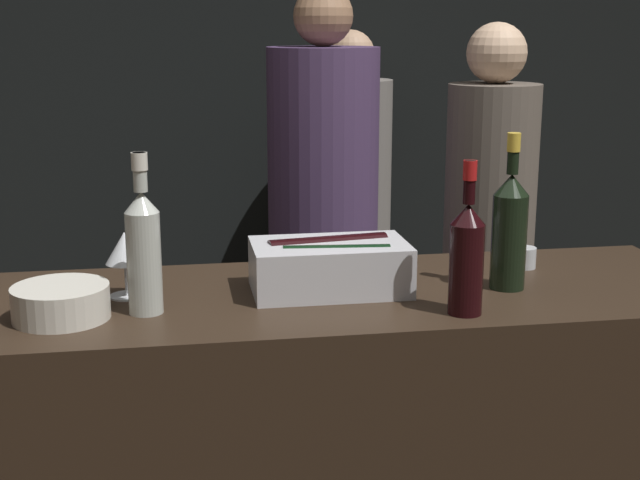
{
  "coord_description": "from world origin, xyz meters",
  "views": [
    {
      "loc": [
        -0.34,
        -1.68,
        1.7
      ],
      "look_at": [
        0.0,
        0.33,
        1.2
      ],
      "focal_mm": 50.0,
      "sensor_mm": 36.0,
      "label": 1
    }
  ],
  "objects": [
    {
      "name": "champagne_bottle",
      "position": [
        0.44,
        0.27,
        1.23
      ],
      "size": [
        0.08,
        0.08,
        0.37
      ],
      "color": "black",
      "rests_on": "bar_counter"
    },
    {
      "name": "red_wine_bottle_tall",
      "position": [
        0.28,
        0.1,
        1.21
      ],
      "size": [
        0.07,
        0.07,
        0.34
      ],
      "color": "black",
      "rests_on": "bar_counter"
    },
    {
      "name": "candle_votive",
      "position": [
        0.55,
        0.43,
        1.11
      ],
      "size": [
        0.06,
        0.06,
        0.05
      ],
      "color": "silver",
      "rests_on": "bar_counter"
    },
    {
      "name": "person_blond_tee",
      "position": [
        0.2,
        1.46,
        1.02
      ],
      "size": [
        0.4,
        0.4,
        1.83
      ],
      "rotation": [
        0.0,
        0.0,
        -2.08
      ],
      "color": "black",
      "rests_on": "ground_plane"
    },
    {
      "name": "wine_glass",
      "position": [
        -0.45,
        0.34,
        1.19
      ],
      "size": [
        0.09,
        0.09,
        0.15
      ],
      "color": "silver",
      "rests_on": "bar_counter"
    },
    {
      "name": "wall_back_chalkboard",
      "position": [
        0.0,
        2.49,
        1.4
      ],
      "size": [
        6.4,
        0.06,
        2.8
      ],
      "color": "black",
      "rests_on": "ground_plane"
    },
    {
      "name": "person_grey_polo",
      "position": [
        0.43,
        2.11,
        0.93
      ],
      "size": [
        0.37,
        0.37,
        1.67
      ],
      "rotation": [
        0.0,
        0.0,
        2.0
      ],
      "color": "black",
      "rests_on": "ground_plane"
    },
    {
      "name": "person_in_hoodie",
      "position": [
        0.78,
        1.31,
        0.96
      ],
      "size": [
        0.33,
        0.33,
        1.7
      ],
      "rotation": [
        0.0,
        0.0,
        -0.2
      ],
      "color": "black",
      "rests_on": "ground_plane"
    },
    {
      "name": "white_wine_bottle",
      "position": [
        -0.41,
        0.22,
        1.23
      ],
      "size": [
        0.08,
        0.08,
        0.35
      ],
      "color": "#B2B7AD",
      "rests_on": "bar_counter"
    },
    {
      "name": "ice_bin_with_bottles",
      "position": [
        0.02,
        0.31,
        1.14
      ],
      "size": [
        0.37,
        0.21,
        0.13
      ],
      "color": "silver",
      "rests_on": "bar_counter"
    },
    {
      "name": "bowl_white",
      "position": [
        -0.59,
        0.21,
        1.12
      ],
      "size": [
        0.21,
        0.21,
        0.07
      ],
      "color": "silver",
      "rests_on": "bar_counter"
    }
  ]
}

